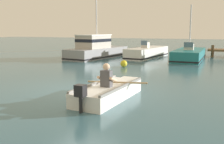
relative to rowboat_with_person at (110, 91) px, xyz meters
The scene contains 6 objects.
ground_plane 1.72m from the rowboat_with_person, 151.61° to the left, with size 120.00×120.00×0.00m, color #386070.
rowboat_with_person is the anchor object (origin of this frame).
moored_boat_grey 12.89m from the rowboat_with_person, 118.71° to the left, with size 2.97×6.58×4.80m.
moored_boat_white 13.37m from the rowboat_with_person, 100.70° to the left, with size 2.31×5.77×1.40m.
moored_boat_teal 12.87m from the rowboat_with_person, 86.10° to the left, with size 1.96×5.83×4.06m.
mooring_buoy 7.49m from the rowboat_with_person, 107.42° to the left, with size 0.41×0.41×0.41m, color yellow.
Camera 1 is at (4.93, -8.50, 2.23)m, focal length 42.28 mm.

